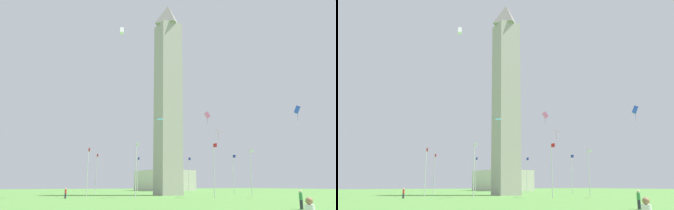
% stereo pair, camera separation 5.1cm
% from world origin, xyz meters
% --- Properties ---
extents(ground_plane, '(260.00, 260.00, 0.00)m').
position_xyz_m(ground_plane, '(0.00, 0.00, 0.00)').
color(ground_plane, '#548C3D').
extents(obelisk_monument, '(4.80, 4.80, 43.67)m').
position_xyz_m(obelisk_monument, '(0.00, 0.00, 21.84)').
color(obelisk_monument, '#A8A399').
rests_on(obelisk_monument, ground).
extents(flagpole_n, '(1.12, 0.14, 9.17)m').
position_xyz_m(flagpole_n, '(17.26, 0.00, 4.99)').
color(flagpole_n, silver).
rests_on(flagpole_n, ground).
extents(flagpole_ne, '(1.12, 0.14, 9.17)m').
position_xyz_m(flagpole_ne, '(12.22, 12.17, 4.99)').
color(flagpole_ne, silver).
rests_on(flagpole_ne, ground).
extents(flagpole_e, '(1.12, 0.14, 9.17)m').
position_xyz_m(flagpole_e, '(0.05, 17.21, 4.99)').
color(flagpole_e, silver).
rests_on(flagpole_e, ground).
extents(flagpole_se, '(1.12, 0.14, 9.17)m').
position_xyz_m(flagpole_se, '(-12.11, 12.17, 4.99)').
color(flagpole_se, silver).
rests_on(flagpole_se, ground).
extents(flagpole_s, '(1.12, 0.14, 9.17)m').
position_xyz_m(flagpole_s, '(-17.15, 0.00, 4.99)').
color(flagpole_s, silver).
rests_on(flagpole_s, ground).
extents(flagpole_sw, '(1.12, 0.14, 9.17)m').
position_xyz_m(flagpole_sw, '(-12.11, -12.17, 4.99)').
color(flagpole_sw, silver).
rests_on(flagpole_sw, ground).
extents(flagpole_w, '(1.12, 0.14, 9.17)m').
position_xyz_m(flagpole_w, '(0.05, -17.21, 4.99)').
color(flagpole_w, silver).
rests_on(flagpole_w, ground).
extents(flagpole_nw, '(1.12, 0.14, 9.17)m').
position_xyz_m(flagpole_nw, '(12.22, -12.17, 4.99)').
color(flagpole_nw, silver).
rests_on(flagpole_nw, ground).
extents(person_red_shirt, '(0.32, 0.32, 1.68)m').
position_xyz_m(person_red_shirt, '(8.12, -22.59, 0.83)').
color(person_red_shirt, '#2D2D38').
rests_on(person_red_shirt, ground).
extents(person_green_shirt, '(0.32, 0.32, 1.68)m').
position_xyz_m(person_green_shirt, '(43.09, -8.24, 0.84)').
color(person_green_shirt, '#2D2D38').
rests_on(person_green_shirt, ground).
extents(kite_cyan_diamond, '(1.45, 1.46, 1.67)m').
position_xyz_m(kite_cyan_diamond, '(9.11, -6.22, 14.12)').
color(kite_cyan_diamond, '#33C6D1').
extents(kite_pink_box, '(1.05, 1.42, 2.65)m').
position_xyz_m(kite_pink_box, '(7.44, 5.40, 16.31)').
color(kite_pink_box, pink).
extents(kite_white_box, '(1.18, 0.98, 2.48)m').
position_xyz_m(kite_white_box, '(8.86, -14.25, 30.50)').
color(kite_white_box, white).
extents(kite_blue_box, '(1.31, 1.31, 2.71)m').
position_xyz_m(kite_blue_box, '(23.72, 13.59, 15.10)').
color(kite_blue_box, blue).
extents(kite_orange_diamond, '(1.44, 1.46, 1.74)m').
position_xyz_m(kite_orange_diamond, '(15.14, 2.58, 11.69)').
color(kite_orange_diamond, orange).
extents(distant_building, '(19.34, 17.03, 7.44)m').
position_xyz_m(distant_building, '(-54.66, 25.99, 3.72)').
color(distant_building, beige).
rests_on(distant_building, ground).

